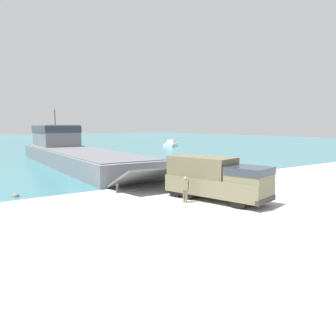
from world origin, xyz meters
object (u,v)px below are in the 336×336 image
at_px(moored_boat_a, 171,144).
at_px(soldier_on_ramp, 185,187).
at_px(landing_craft, 72,150).
at_px(military_truck, 216,178).
at_px(mooring_bollard, 118,188).

bearing_deg(moored_boat_a, soldier_on_ramp, 104.56).
height_order(soldier_on_ramp, moored_boat_a, soldier_on_ramp).
height_order(landing_craft, military_truck, landing_craft).
bearing_deg(moored_boat_a, mooring_bollard, 99.43).
xyz_separation_m(landing_craft, soldier_on_ramp, (-1.36, -27.58, -0.81)).
bearing_deg(military_truck, soldier_on_ramp, -121.15).
height_order(military_truck, moored_boat_a, military_truck).
xyz_separation_m(landing_craft, mooring_bollard, (-3.73, -21.96, -1.46)).
bearing_deg(military_truck, landing_craft, 167.50).
xyz_separation_m(moored_boat_a, mooring_bollard, (-36.26, -44.16, -0.13)).
relative_size(moored_boat_a, mooring_bollard, 8.23).
bearing_deg(military_truck, moored_boat_a, 133.61).
bearing_deg(soldier_on_ramp, mooring_bollard, 81.76).
height_order(landing_craft, mooring_bollard, landing_craft).
distance_m(landing_craft, military_truck, 28.27).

